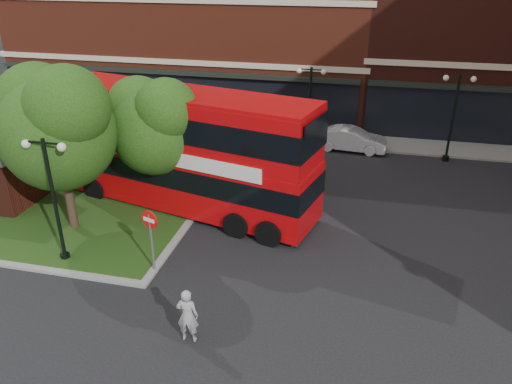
% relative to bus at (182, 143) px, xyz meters
% --- Properties ---
extents(ground, '(120.00, 120.00, 0.00)m').
position_rel_bus_xyz_m(ground, '(2.60, -5.73, -3.16)').
color(ground, black).
rests_on(ground, ground).
extents(pavement_far, '(44.00, 3.00, 0.12)m').
position_rel_bus_xyz_m(pavement_far, '(2.60, 10.77, -3.10)').
color(pavement_far, slate).
rests_on(pavement_far, ground).
extents(terrace_far_left, '(26.00, 12.00, 14.00)m').
position_rel_bus_xyz_m(terrace_far_left, '(-5.40, 18.27, 3.84)').
color(terrace_far_left, maroon).
rests_on(terrace_far_left, ground).
extents(traffic_island, '(12.60, 7.60, 0.15)m').
position_rel_bus_xyz_m(traffic_island, '(-5.40, -2.73, -3.09)').
color(traffic_island, gray).
rests_on(traffic_island, ground).
extents(tree_island_west, '(5.40, 4.71, 7.21)m').
position_rel_bus_xyz_m(tree_island_west, '(-3.99, -3.16, 1.64)').
color(tree_island_west, '#2D2116').
rests_on(tree_island_west, ground).
extents(tree_island_east, '(4.46, 3.90, 6.29)m').
position_rel_bus_xyz_m(tree_island_east, '(-0.98, -0.67, 1.09)').
color(tree_island_east, '#2D2116').
rests_on(tree_island_east, ground).
extents(lamp_island, '(1.72, 0.36, 5.00)m').
position_rel_bus_xyz_m(lamp_island, '(-2.90, -5.53, -0.33)').
color(lamp_island, black).
rests_on(lamp_island, ground).
extents(lamp_far_left, '(1.72, 0.36, 5.00)m').
position_rel_bus_xyz_m(lamp_far_left, '(4.60, 8.77, -0.33)').
color(lamp_far_left, black).
rests_on(lamp_far_left, ground).
extents(lamp_far_right, '(1.72, 0.36, 5.00)m').
position_rel_bus_xyz_m(lamp_far_right, '(12.60, 8.77, -0.33)').
color(lamp_far_right, black).
rests_on(lamp_far_right, ground).
extents(bus, '(12.92, 5.77, 4.81)m').
position_rel_bus_xyz_m(bus, '(0.00, 0.00, 0.00)').
color(bus, '#B6070A').
rests_on(bus, ground).
extents(woman, '(0.70, 0.48, 1.84)m').
position_rel_bus_xyz_m(woman, '(3.31, -8.60, -2.24)').
color(woman, '#969699').
rests_on(woman, ground).
extents(car_silver, '(4.12, 1.76, 1.39)m').
position_rel_bus_xyz_m(car_silver, '(0.87, 10.27, -2.46)').
color(car_silver, silver).
rests_on(car_silver, ground).
extents(car_white, '(4.34, 1.81, 1.40)m').
position_rel_bus_xyz_m(car_white, '(7.14, 9.26, -2.46)').
color(car_white, white).
rests_on(car_white, ground).
extents(no_entry_sign, '(0.69, 0.29, 2.59)m').
position_rel_bus_xyz_m(no_entry_sign, '(0.80, -5.47, -1.30)').
color(no_entry_sign, slate).
rests_on(no_entry_sign, ground).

